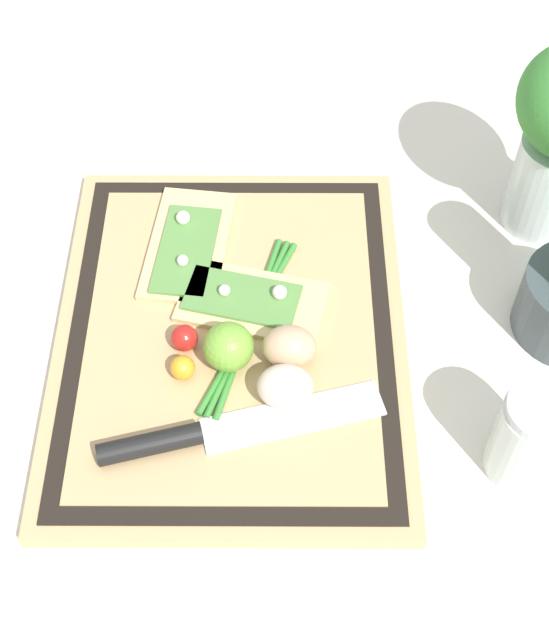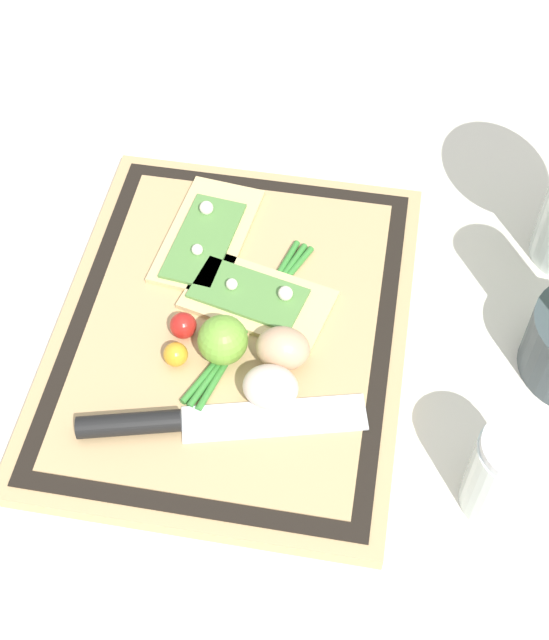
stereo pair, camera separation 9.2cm
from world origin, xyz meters
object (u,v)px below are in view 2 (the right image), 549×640
(knife, at_px, (175,422))
(cherry_tomato_red, at_px, (183,326))
(pizza_slice_near, at_px, (207,236))
(sauce_jar, at_px, (507,477))
(egg_pink, at_px, (270,387))
(pizza_slice_far, at_px, (256,298))
(cherry_tomato_yellow, at_px, (176,354))
(lime, at_px, (218,339))
(egg_brown, at_px, (283,348))

(knife, relative_size, cherry_tomato_red, 9.91)
(pizza_slice_near, bearing_deg, sauce_jar, 52.49)
(knife, xyz_separation_m, egg_pink, (-0.05, 0.09, 0.01))
(pizza_slice_far, bearing_deg, cherry_tomato_yellow, -36.03)
(lime, height_order, cherry_tomato_yellow, lime)
(egg_pink, relative_size, lime, 1.07)
(knife, relative_size, lime, 5.41)
(pizza_slice_far, bearing_deg, sauce_jar, 55.79)
(pizza_slice_far, height_order, egg_pink, egg_pink)
(cherry_tomato_red, relative_size, sauce_jar, 0.26)
(lime, relative_size, cherry_tomato_yellow, 2.03)
(egg_brown, height_order, cherry_tomato_red, egg_brown)
(pizza_slice_far, xyz_separation_m, lime, (0.07, -0.02, 0.02))
(pizza_slice_far, relative_size, egg_pink, 3.08)
(pizza_slice_far, bearing_deg, pizza_slice_near, -137.46)
(pizza_slice_far, xyz_separation_m, egg_brown, (0.07, 0.04, 0.02))
(pizza_slice_near, bearing_deg, egg_pink, 28.76)
(egg_brown, distance_m, cherry_tomato_yellow, 0.11)
(knife, height_order, egg_brown, egg_brown)
(knife, height_order, cherry_tomato_yellow, cherry_tomato_yellow)
(knife, xyz_separation_m, egg_brown, (-0.09, 0.09, 0.01))
(knife, distance_m, cherry_tomato_red, 0.11)
(pizza_slice_far, height_order, cherry_tomato_yellow, cherry_tomato_yellow)
(egg_brown, relative_size, lime, 1.07)
(pizza_slice_far, distance_m, egg_brown, 0.08)
(egg_pink, bearing_deg, pizza_slice_near, -151.24)
(egg_pink, bearing_deg, knife, -61.57)
(sauce_jar, bearing_deg, cherry_tomato_yellow, -105.03)
(knife, bearing_deg, sauce_jar, 87.41)
(cherry_tomato_red, bearing_deg, sauce_jar, 69.40)
(egg_brown, bearing_deg, sauce_jar, 64.25)
(cherry_tomato_yellow, height_order, sauce_jar, sauce_jar)
(knife, relative_size, egg_pink, 5.06)
(egg_pink, bearing_deg, cherry_tomato_red, -121.69)
(pizza_slice_far, height_order, knife, pizza_slice_far)
(pizza_slice_far, xyz_separation_m, knife, (0.17, -0.05, 0.00))
(egg_pink, xyz_separation_m, cherry_tomato_red, (-0.06, -0.10, -0.01))
(egg_brown, relative_size, sauce_jar, 0.52)
(egg_pink, bearing_deg, cherry_tomato_yellow, -105.23)
(lime, height_order, sauce_jar, sauce_jar)
(pizza_slice_near, relative_size, pizza_slice_far, 1.02)
(cherry_tomato_yellow, bearing_deg, pizza_slice_far, 143.97)
(knife, height_order, egg_pink, egg_pink)
(pizza_slice_near, distance_m, egg_brown, 0.19)
(lime, relative_size, cherry_tomato_red, 1.83)
(egg_pink, xyz_separation_m, sauce_jar, (0.06, 0.23, 0.00))
(egg_brown, bearing_deg, pizza_slice_far, -150.47)
(egg_brown, bearing_deg, cherry_tomato_red, -98.73)
(pizza_slice_near, relative_size, knife, 0.62)
(pizza_slice_far, bearing_deg, egg_pink, 17.00)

